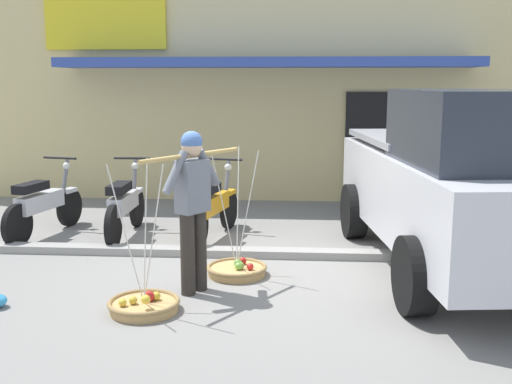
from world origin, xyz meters
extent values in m
plane|color=gray|center=(0.00, 0.00, 0.00)|extent=(90.00, 90.00, 0.00)
cube|color=gray|center=(0.00, 0.70, 0.05)|extent=(20.00, 0.24, 0.10)
cylinder|color=#2D2823|center=(-0.27, -0.58, 0.43)|extent=(0.15, 0.15, 0.86)
cylinder|color=#2D2823|center=(-0.37, -0.73, 0.43)|extent=(0.15, 0.15, 0.86)
cube|color=slate|center=(-0.32, -0.66, 1.13)|extent=(0.35, 0.39, 0.54)
sphere|color=#E0B78E|center=(-0.32, -0.66, 1.53)|extent=(0.21, 0.21, 0.21)
sphere|color=#4C70B2|center=(-0.32, -0.66, 1.58)|extent=(0.22, 0.22, 0.22)
cylinder|color=slate|center=(-0.18, -0.46, 1.30)|extent=(0.26, 0.33, 0.43)
cylinder|color=slate|center=(-0.45, -0.86, 1.30)|extent=(0.26, 0.33, 0.43)
cylinder|color=tan|center=(-0.32, -0.66, 1.45)|extent=(0.81, 1.20, 0.04)
cylinder|color=tan|center=(0.07, -0.07, 0.04)|extent=(0.65, 0.65, 0.09)
torus|color=olive|center=(0.07, -0.07, 0.10)|extent=(0.70, 0.70, 0.05)
sphere|color=#79BB47|center=(0.10, -0.15, 0.13)|extent=(0.09, 0.09, 0.09)
sphere|color=#74B445|center=(0.12, -0.13, 0.13)|extent=(0.09, 0.09, 0.09)
sphere|color=#AC1F1B|center=(0.13, 0.07, 0.13)|extent=(0.08, 0.08, 0.08)
sphere|color=#72B143|center=(0.08, -0.05, 0.14)|extent=(0.09, 0.09, 0.09)
sphere|color=red|center=(0.23, -0.14, 0.13)|extent=(0.08, 0.08, 0.08)
cylinder|color=silver|center=(0.07, 0.08, 0.77)|extent=(0.01, 0.31, 1.36)
cylinder|color=silver|center=(-0.06, -0.14, 0.77)|extent=(0.27, 0.16, 1.36)
cylinder|color=silver|center=(0.20, -0.14, 0.77)|extent=(0.27, 0.16, 1.36)
cylinder|color=tan|center=(-0.70, -1.25, 0.04)|extent=(0.65, 0.65, 0.09)
torus|color=olive|center=(-0.70, -1.25, 0.10)|extent=(0.70, 0.70, 0.05)
sphere|color=red|center=(-0.65, -1.20, 0.14)|extent=(0.09, 0.09, 0.09)
sphere|color=gold|center=(-0.88, -1.36, 0.13)|extent=(0.08, 0.08, 0.08)
sphere|color=red|center=(-0.67, -1.16, 0.13)|extent=(0.09, 0.09, 0.09)
sphere|color=gold|center=(-0.60, -1.17, 0.13)|extent=(0.09, 0.09, 0.09)
sphere|color=yellow|center=(-0.64, -1.42, 0.19)|extent=(0.09, 0.09, 0.09)
sphere|color=gold|center=(-0.79, -1.30, 0.13)|extent=(0.08, 0.08, 0.08)
cylinder|color=silver|center=(-0.70, -1.10, 0.77)|extent=(0.01, 0.31, 1.36)
cylinder|color=silver|center=(-0.83, -1.32, 0.77)|extent=(0.27, 0.16, 1.36)
cylinder|color=silver|center=(-0.57, -1.32, 0.77)|extent=(0.27, 0.16, 1.36)
cylinder|color=black|center=(-2.73, 2.16, 0.29)|extent=(0.20, 0.58, 0.58)
cylinder|color=black|center=(-2.98, 0.95, 0.29)|extent=(0.20, 0.58, 0.58)
cube|color=silver|center=(-2.73, 2.16, 0.55)|extent=(0.19, 0.30, 0.06)
cube|color=silver|center=(-2.88, 1.46, 0.51)|extent=(0.38, 0.92, 0.24)
cube|color=black|center=(-2.92, 1.28, 0.75)|extent=(0.33, 0.59, 0.12)
cylinder|color=slate|center=(-2.75, 2.07, 0.68)|extent=(0.12, 0.30, 0.76)
cylinder|color=black|center=(-2.77, 1.99, 1.07)|extent=(0.54, 0.14, 0.04)
sphere|color=silver|center=(-2.74, 2.14, 0.93)|extent=(0.11, 0.11, 0.11)
cylinder|color=black|center=(-1.70, 2.22, 0.29)|extent=(0.09, 0.58, 0.58)
cylinder|color=black|center=(-1.68, 0.98, 0.29)|extent=(0.09, 0.58, 0.58)
cube|color=silver|center=(-1.70, 2.22, 0.55)|extent=(0.14, 0.28, 0.06)
cube|color=silver|center=(-1.69, 1.50, 0.51)|extent=(0.21, 0.90, 0.24)
cube|color=black|center=(-1.69, 1.32, 0.75)|extent=(0.23, 0.56, 0.12)
cylinder|color=slate|center=(-1.70, 2.12, 0.68)|extent=(0.06, 0.30, 0.76)
cylinder|color=black|center=(-1.70, 2.04, 1.07)|extent=(0.54, 0.04, 0.04)
sphere|color=silver|center=(-1.70, 2.20, 0.93)|extent=(0.11, 0.11, 0.11)
cylinder|color=black|center=(-0.29, 2.19, 0.29)|extent=(0.20, 0.58, 0.58)
cylinder|color=black|center=(-0.55, 0.98, 0.29)|extent=(0.20, 0.58, 0.58)
cube|color=orange|center=(-0.29, 2.19, 0.55)|extent=(0.20, 0.30, 0.06)
cube|color=orange|center=(-0.44, 1.48, 0.51)|extent=(0.39, 0.92, 0.24)
cube|color=black|center=(-0.48, 1.31, 0.75)|extent=(0.34, 0.59, 0.12)
cylinder|color=slate|center=(-0.31, 2.09, 0.68)|extent=(0.12, 0.30, 0.76)
cylinder|color=black|center=(-0.32, 2.01, 1.07)|extent=(0.54, 0.15, 0.04)
sphere|color=silver|center=(-0.29, 2.17, 0.93)|extent=(0.11, 0.11, 0.11)
cube|color=silver|center=(2.65, 0.45, 0.86)|extent=(2.42, 4.88, 0.96)
cube|color=#282D38|center=(2.74, -0.37, 1.72)|extent=(1.95, 2.06, 0.76)
cube|color=gray|center=(2.53, 1.50, 1.44)|extent=(2.06, 2.54, 0.08)
cylinder|color=black|center=(1.87, -1.11, 0.38)|extent=(0.34, 0.78, 0.76)
cylinder|color=black|center=(3.43, 2.00, 0.38)|extent=(0.34, 0.78, 0.76)
cylinder|color=black|center=(1.54, 1.79, 0.38)|extent=(0.34, 0.78, 0.76)
cube|color=#DBC684|center=(0.18, 6.89, 2.10)|extent=(13.00, 5.00, 4.20)
cube|color=#334CA3|center=(0.18, 3.89, 2.50)|extent=(7.15, 1.00, 0.16)
cube|color=yellow|center=(-2.75, 4.34, 3.20)|extent=(2.20, 0.08, 0.90)
cube|color=black|center=(2.13, 4.37, 1.00)|extent=(1.10, 0.06, 2.00)
camera|label=1|loc=(0.79, -6.73, 2.19)|focal=42.85mm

